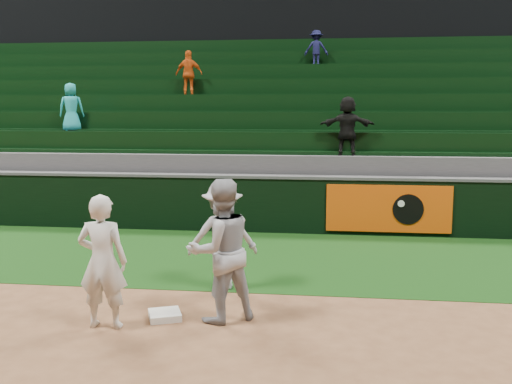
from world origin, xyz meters
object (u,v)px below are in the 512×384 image
first_base (165,315)px  baserunner (221,251)px  base_coach (223,236)px  first_baseman (103,262)px

first_base → baserunner: size_ratio=0.22×
base_coach → first_base: bearing=56.9°
first_base → first_baseman: (-0.65, -0.37, 0.79)m
first_base → baserunner: (0.73, 0.05, 0.86)m
first_base → base_coach: 1.62m
first_base → base_coach: (0.52, 1.33, 0.76)m
base_coach → first_baseman: bearing=43.5°
base_coach → baserunner: bearing=87.5°
first_base → baserunner: bearing=3.7°
first_baseman → base_coach: size_ratio=1.04×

